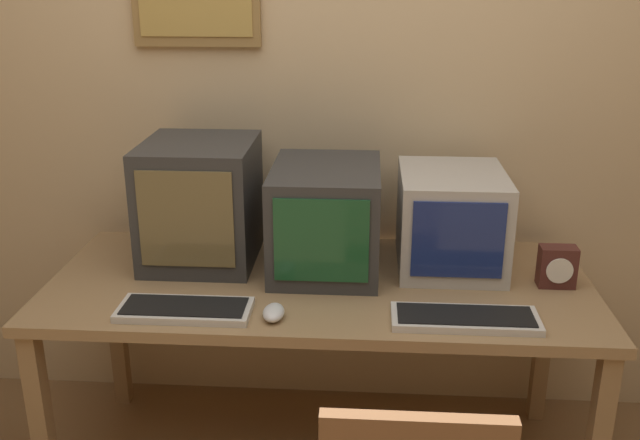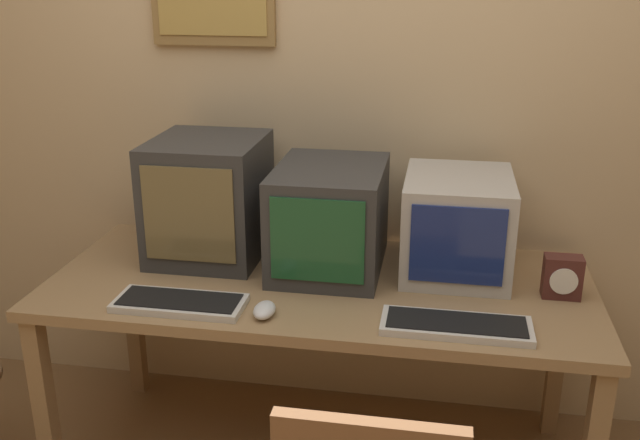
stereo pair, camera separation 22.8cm
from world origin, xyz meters
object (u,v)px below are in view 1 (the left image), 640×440
object	(u,v)px
monitor_center	(326,218)
desk_clock	(557,267)
mouse_near_keyboard	(274,313)
monitor_right	(451,219)
keyboard_side	(465,318)
monitor_left	(201,202)
keyboard_main	(185,309)

from	to	relation	value
monitor_center	desk_clock	xyz separation A→B (m)	(0.75, -0.11, -0.11)
mouse_near_keyboard	monitor_right	bearing A→B (deg)	39.10
keyboard_side	desk_clock	size ratio (longest dim) A/B	3.15
monitor_left	keyboard_side	xyz separation A→B (m)	(0.87, -0.42, -0.20)
mouse_near_keyboard	monitor_left	bearing A→B (deg)	124.88
mouse_near_keyboard	desk_clock	bearing A→B (deg)	18.14
monitor_left	keyboard_side	bearing A→B (deg)	-26.13
desk_clock	monitor_left	bearing A→B (deg)	172.72
desk_clock	monitor_center	bearing A→B (deg)	171.36
keyboard_main	mouse_near_keyboard	world-z (taller)	mouse_near_keyboard
desk_clock	monitor_right	bearing A→B (deg)	153.92
monitor_right	mouse_near_keyboard	xyz separation A→B (m)	(-0.55, -0.45, -0.14)
monitor_center	desk_clock	bearing A→B (deg)	-8.64
monitor_right	keyboard_main	distance (m)	0.94
monitor_center	keyboard_side	world-z (taller)	monitor_center
monitor_left	mouse_near_keyboard	size ratio (longest dim) A/B	4.05
mouse_near_keyboard	desk_clock	world-z (taller)	desk_clock
desk_clock	mouse_near_keyboard	bearing A→B (deg)	-161.86
monitor_left	desk_clock	bearing A→B (deg)	-7.28
keyboard_main	keyboard_side	distance (m)	0.83
keyboard_main	desk_clock	size ratio (longest dim) A/B	2.93
monitor_left	keyboard_side	distance (m)	0.98
monitor_center	monitor_right	bearing A→B (deg)	6.23
keyboard_side	monitor_center	bearing A→B (deg)	137.98
monitor_right	mouse_near_keyboard	bearing A→B (deg)	-140.90
keyboard_main	desk_clock	xyz separation A→B (m)	(1.15, 0.27, 0.06)
keyboard_side	desk_clock	world-z (taller)	desk_clock
keyboard_side	keyboard_main	bearing A→B (deg)	179.93
keyboard_main	keyboard_side	xyz separation A→B (m)	(0.83, -0.00, -0.00)
monitor_center	monitor_right	xyz separation A→B (m)	(0.42, 0.05, -0.01)
keyboard_main	desk_clock	world-z (taller)	desk_clock
monitor_right	mouse_near_keyboard	world-z (taller)	monitor_right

